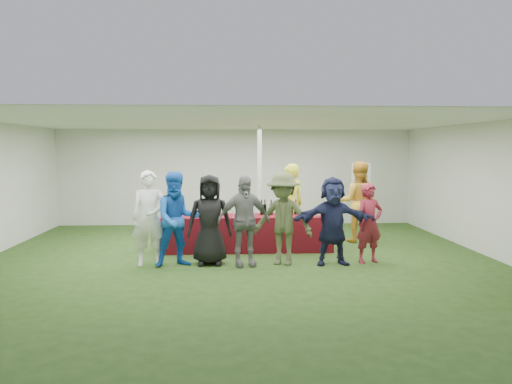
{
  "coord_description": "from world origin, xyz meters",
  "views": [
    {
      "loc": [
        -0.22,
        -10.19,
        2.17
      ],
      "look_at": [
        0.37,
        0.29,
        1.25
      ],
      "focal_mm": 35.0,
      "sensor_mm": 36.0,
      "label": 1
    }
  ],
  "objects": [
    {
      "name": "customer_4",
      "position": [
        0.8,
        -1.03,
        0.86
      ],
      "size": [
        1.27,
        1.0,
        1.73
      ],
      "primitive_type": "imported",
      "rotation": [
        0.0,
        0.0,
        -0.37
      ],
      "color": "#47502E",
      "rests_on": "ground"
    },
    {
      "name": "customer_3",
      "position": [
        0.06,
        -1.1,
        0.84
      ],
      "size": [
        1.05,
        0.61,
        1.68
      ],
      "primitive_type": "imported",
      "rotation": [
        0.0,
        0.0,
        0.21
      ],
      "color": "slate",
      "rests_on": "ground"
    },
    {
      "name": "water_bottle",
      "position": [
        0.31,
        0.37,
        0.85
      ],
      "size": [
        0.07,
        0.07,
        0.23
      ],
      "color": "silver",
      "rests_on": "serving_table"
    },
    {
      "name": "customer_5",
      "position": [
        1.72,
        -1.09,
        0.82
      ],
      "size": [
        1.55,
        0.55,
        1.65
      ],
      "primitive_type": "imported",
      "rotation": [
        0.0,
        0.0,
        0.04
      ],
      "color": "#191D3E",
      "rests_on": "ground"
    },
    {
      "name": "wine_bottles",
      "position": [
        0.85,
        0.43,
        0.87
      ],
      "size": [
        0.82,
        0.15,
        0.32
      ],
      "color": "black",
      "rests_on": "serving_table"
    },
    {
      "name": "customer_2",
      "position": [
        -0.57,
        -0.95,
        0.84
      ],
      "size": [
        0.83,
        0.55,
        1.69
      ],
      "primitive_type": "imported",
      "rotation": [
        0.0,
        0.0,
        0.01
      ],
      "color": "black",
      "rests_on": "ground"
    },
    {
      "name": "wine_list_sign",
      "position": [
        3.24,
        2.62,
        1.32
      ],
      "size": [
        0.5,
        0.03,
        1.8
      ],
      "color": "slate",
      "rests_on": "ground"
    },
    {
      "name": "dump_bucket",
      "position": [
        1.84,
        0.07,
        0.84
      ],
      "size": [
        0.25,
        0.25,
        0.18
      ],
      "primitive_type": "cylinder",
      "color": "slate",
      "rests_on": "serving_table"
    },
    {
      "name": "customer_6",
      "position": [
        2.45,
        -0.96,
        0.76
      ],
      "size": [
        0.64,
        0.51,
        1.51
      ],
      "primitive_type": "imported",
      "rotation": [
        0.0,
        0.0,
        0.31
      ],
      "color": "maroon",
      "rests_on": "ground"
    },
    {
      "name": "staff_pourer",
      "position": [
        1.17,
        0.89,
        0.92
      ],
      "size": [
        0.79,
        0.66,
        1.83
      ],
      "primitive_type": "imported",
      "rotation": [
        0.0,
        0.0,
        3.54
      ],
      "color": "yellow",
      "rests_on": "ground"
    },
    {
      "name": "bar_towel",
      "position": [
        1.65,
        0.34,
        0.77
      ],
      "size": [
        0.25,
        0.18,
        0.03
      ],
      "primitive_type": "cube",
      "color": "white",
      "rests_on": "serving_table"
    },
    {
      "name": "serving_table",
      "position": [
        0.17,
        0.29,
        0.38
      ],
      "size": [
        3.6,
        0.8,
        0.75
      ],
      "primitive_type": "cube",
      "color": "#5E0E0E",
      "rests_on": "ground"
    },
    {
      "name": "ground",
      "position": [
        0.0,
        0.0,
        0.0
      ],
      "size": [
        60.0,
        60.0,
        0.0
      ],
      "primitive_type": "plane",
      "color": "#284719",
      "rests_on": "ground"
    },
    {
      "name": "customer_0",
      "position": [
        -1.68,
        -0.97,
        0.88
      ],
      "size": [
        0.68,
        0.48,
        1.77
      ],
      "primitive_type": "imported",
      "rotation": [
        0.0,
        0.0,
        0.1
      ],
      "color": "white",
      "rests_on": "ground"
    },
    {
      "name": "tent",
      "position": [
        0.5,
        1.2,
        1.35
      ],
      "size": [
        10.0,
        10.0,
        10.0
      ],
      "color": "white",
      "rests_on": "ground"
    },
    {
      "name": "wine_glasses",
      "position": [
        -0.25,
        0.04,
        0.86
      ],
      "size": [
        2.75,
        0.1,
        0.16
      ],
      "color": "silver",
      "rests_on": "serving_table"
    },
    {
      "name": "customer_1",
      "position": [
        -1.16,
        -1.06,
        0.87
      ],
      "size": [
        1.01,
        0.88,
        1.75
      ],
      "primitive_type": "imported",
      "rotation": [
        0.0,
        0.0,
        0.29
      ],
      "color": "blue",
      "rests_on": "ground"
    },
    {
      "name": "staff_back",
      "position": [
        2.78,
        1.14,
        0.94
      ],
      "size": [
        1.05,
        0.9,
        1.87
      ],
      "primitive_type": "imported",
      "rotation": [
        0.0,
        0.0,
        2.9
      ],
      "color": "gold",
      "rests_on": "ground"
    }
  ]
}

